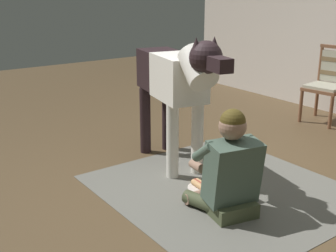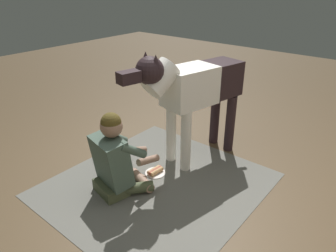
{
  "view_description": "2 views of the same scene",
  "coord_description": "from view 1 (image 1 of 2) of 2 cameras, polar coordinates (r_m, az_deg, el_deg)",
  "views": [
    {
      "loc": [
        2.63,
        -2.32,
        1.72
      ],
      "look_at": [
        -0.38,
        -0.15,
        0.53
      ],
      "focal_mm": 46.97,
      "sensor_mm": 36.0,
      "label": 1
    },
    {
      "loc": [
        2.07,
        1.93,
        1.97
      ],
      "look_at": [
        -0.25,
        0.02,
        0.52
      ],
      "focal_mm": 33.59,
      "sensor_mm": 36.0,
      "label": 2
    }
  ],
  "objects": [
    {
      "name": "ground_plane",
      "position": [
        3.9,
        5.08,
        -8.38
      ],
      "size": [
        13.76,
        13.76,
        0.0
      ],
      "primitive_type": "plane",
      "color": "brown"
    },
    {
      "name": "large_dog",
      "position": [
        4.12,
        1.03,
        5.85
      ],
      "size": [
        1.69,
        0.56,
        1.33
      ],
      "color": "white",
      "rests_on": "ground"
    },
    {
      "name": "person_sitting_on_floor",
      "position": [
        3.44,
        7.91,
        -5.82
      ],
      "size": [
        0.68,
        0.57,
        0.85
      ],
      "color": "#485034",
      "rests_on": "ground"
    },
    {
      "name": "hot_dog_on_plate",
      "position": [
        3.94,
        4.22,
        -7.71
      ],
      "size": [
        0.23,
        0.23,
        0.06
      ],
      "color": "silver",
      "rests_on": "ground"
    },
    {
      "name": "dining_chair_left_of_pair",
      "position": [
        6.09,
        20.21,
        5.57
      ],
      "size": [
        0.52,
        0.52,
        0.98
      ],
      "color": "brown",
      "rests_on": "ground"
    },
    {
      "name": "area_rug",
      "position": [
        3.94,
        7.25,
        -8.13
      ],
      "size": [
        2.07,
        1.92,
        0.01
      ],
      "primitive_type": "cube",
      "color": "#66655D",
      "rests_on": "ground"
    }
  ]
}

